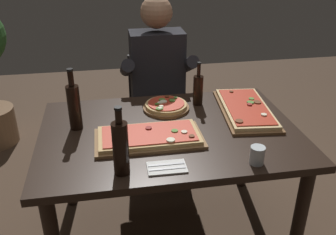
{
  "coord_description": "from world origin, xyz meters",
  "views": [
    {
      "loc": [
        -0.32,
        -1.75,
        1.71
      ],
      "look_at": [
        0.0,
        0.05,
        0.79
      ],
      "focal_mm": 39.77,
      "sensor_mm": 36.0,
      "label": 1
    }
  ],
  "objects_px": {
    "pizza_rectangular_front": "(149,137)",
    "diner_chair": "(156,106)",
    "tumbler_near_camera": "(257,156)",
    "dining_table": "(170,145)",
    "pizza_round_far": "(166,106)",
    "vinegar_bottle_green": "(198,89)",
    "wine_bottle_dark": "(74,106)",
    "seated_diner": "(158,81)",
    "pizza_rectangular_left": "(246,109)",
    "oil_bottle_amber": "(121,147)"
  },
  "relations": [
    {
      "from": "pizza_rectangular_front",
      "to": "diner_chair",
      "type": "bearing_deg",
      "value": 79.7
    },
    {
      "from": "tumbler_near_camera",
      "to": "dining_table",
      "type": "bearing_deg",
      "value": 131.16
    },
    {
      "from": "pizza_round_far",
      "to": "vinegar_bottle_green",
      "type": "height_order",
      "value": "vinegar_bottle_green"
    },
    {
      "from": "pizza_rectangular_front",
      "to": "wine_bottle_dark",
      "type": "relative_size",
      "value": 1.63
    },
    {
      "from": "pizza_rectangular_front",
      "to": "pizza_round_far",
      "type": "distance_m",
      "value": 0.39
    },
    {
      "from": "pizza_round_far",
      "to": "pizza_rectangular_front",
      "type": "bearing_deg",
      "value": -112.8
    },
    {
      "from": "wine_bottle_dark",
      "to": "seated_diner",
      "type": "relative_size",
      "value": 0.26
    },
    {
      "from": "pizza_rectangular_front",
      "to": "pizza_round_far",
      "type": "xyz_separation_m",
      "value": [
        0.15,
        0.36,
        0.0
      ]
    },
    {
      "from": "dining_table",
      "to": "seated_diner",
      "type": "height_order",
      "value": "seated_diner"
    },
    {
      "from": "tumbler_near_camera",
      "to": "seated_diner",
      "type": "bearing_deg",
      "value": 104.6
    },
    {
      "from": "dining_table",
      "to": "vinegar_bottle_green",
      "type": "height_order",
      "value": "vinegar_bottle_green"
    },
    {
      "from": "pizza_round_far",
      "to": "diner_chair",
      "type": "xyz_separation_m",
      "value": [
        0.02,
        0.59,
        -0.27
      ]
    },
    {
      "from": "pizza_rectangular_left",
      "to": "pizza_round_far",
      "type": "relative_size",
      "value": 2.18
    },
    {
      "from": "dining_table",
      "to": "vinegar_bottle_green",
      "type": "xyz_separation_m",
      "value": [
        0.23,
        0.3,
        0.2
      ]
    },
    {
      "from": "dining_table",
      "to": "pizza_round_far",
      "type": "xyz_separation_m",
      "value": [
        0.03,
        0.26,
        0.12
      ]
    },
    {
      "from": "wine_bottle_dark",
      "to": "seated_diner",
      "type": "height_order",
      "value": "seated_diner"
    },
    {
      "from": "wine_bottle_dark",
      "to": "oil_bottle_amber",
      "type": "height_order",
      "value": "wine_bottle_dark"
    },
    {
      "from": "pizza_round_far",
      "to": "oil_bottle_amber",
      "type": "relative_size",
      "value": 0.86
    },
    {
      "from": "pizza_rectangular_left",
      "to": "dining_table",
      "type": "bearing_deg",
      "value": -163.72
    },
    {
      "from": "pizza_round_far",
      "to": "wine_bottle_dark",
      "type": "relative_size",
      "value": 0.82
    },
    {
      "from": "wine_bottle_dark",
      "to": "oil_bottle_amber",
      "type": "bearing_deg",
      "value": -64.84
    },
    {
      "from": "oil_bottle_amber",
      "to": "seated_diner",
      "type": "distance_m",
      "value": 1.15
    },
    {
      "from": "oil_bottle_amber",
      "to": "tumbler_near_camera",
      "type": "bearing_deg",
      "value": -2.95
    },
    {
      "from": "oil_bottle_amber",
      "to": "pizza_round_far",
      "type": "bearing_deg",
      "value": 63.8
    },
    {
      "from": "vinegar_bottle_green",
      "to": "tumbler_near_camera",
      "type": "bearing_deg",
      "value": -80.98
    },
    {
      "from": "seated_diner",
      "to": "oil_bottle_amber",
      "type": "bearing_deg",
      "value": -106.72
    },
    {
      "from": "pizza_rectangular_left",
      "to": "oil_bottle_amber",
      "type": "distance_m",
      "value": 0.92
    },
    {
      "from": "pizza_round_far",
      "to": "diner_chair",
      "type": "distance_m",
      "value": 0.65
    },
    {
      "from": "vinegar_bottle_green",
      "to": "pizza_round_far",
      "type": "bearing_deg",
      "value": -169.55
    },
    {
      "from": "diner_chair",
      "to": "seated_diner",
      "type": "xyz_separation_m",
      "value": [
        -0.0,
        -0.12,
        0.26
      ]
    },
    {
      "from": "pizza_round_far",
      "to": "oil_bottle_amber",
      "type": "xyz_separation_m",
      "value": [
        -0.31,
        -0.62,
        0.11
      ]
    },
    {
      "from": "dining_table",
      "to": "tumbler_near_camera",
      "type": "xyz_separation_m",
      "value": [
        0.34,
        -0.39,
        0.13
      ]
    },
    {
      "from": "pizza_rectangular_front",
      "to": "wine_bottle_dark",
      "type": "xyz_separation_m",
      "value": [
        -0.38,
        0.2,
        0.12
      ]
    },
    {
      "from": "dining_table",
      "to": "pizza_round_far",
      "type": "bearing_deg",
      "value": 84.44
    },
    {
      "from": "pizza_rectangular_left",
      "to": "wine_bottle_dark",
      "type": "xyz_separation_m",
      "value": [
        -0.99,
        -0.03,
        0.12
      ]
    },
    {
      "from": "tumbler_near_camera",
      "to": "seated_diner",
      "type": "distance_m",
      "value": 1.16
    },
    {
      "from": "seated_diner",
      "to": "tumbler_near_camera",
      "type": "bearing_deg",
      "value": -75.4
    },
    {
      "from": "pizza_rectangular_front",
      "to": "vinegar_bottle_green",
      "type": "bearing_deg",
      "value": 47.88
    },
    {
      "from": "dining_table",
      "to": "oil_bottle_amber",
      "type": "xyz_separation_m",
      "value": [
        -0.28,
        -0.36,
        0.23
      ]
    },
    {
      "from": "seated_diner",
      "to": "pizza_rectangular_front",
      "type": "bearing_deg",
      "value": -101.75
    },
    {
      "from": "diner_chair",
      "to": "wine_bottle_dark",
      "type": "bearing_deg",
      "value": -126.25
    },
    {
      "from": "dining_table",
      "to": "pizza_rectangular_front",
      "type": "distance_m",
      "value": 0.19
    },
    {
      "from": "dining_table",
      "to": "oil_bottle_amber",
      "type": "relative_size",
      "value": 4.3
    },
    {
      "from": "pizza_round_far",
      "to": "tumbler_near_camera",
      "type": "relative_size",
      "value": 3.23
    },
    {
      "from": "pizza_rectangular_left",
      "to": "tumbler_near_camera",
      "type": "xyz_separation_m",
      "value": [
        -0.15,
        -0.53,
        0.02
      ]
    },
    {
      "from": "pizza_rectangular_front",
      "to": "tumbler_near_camera",
      "type": "height_order",
      "value": "tumbler_near_camera"
    },
    {
      "from": "dining_table",
      "to": "diner_chair",
      "type": "bearing_deg",
      "value": 86.76
    },
    {
      "from": "pizza_round_far",
      "to": "seated_diner",
      "type": "height_order",
      "value": "seated_diner"
    },
    {
      "from": "dining_table",
      "to": "tumbler_near_camera",
      "type": "height_order",
      "value": "tumbler_near_camera"
    },
    {
      "from": "dining_table",
      "to": "tumbler_near_camera",
      "type": "bearing_deg",
      "value": -48.84
    }
  ]
}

